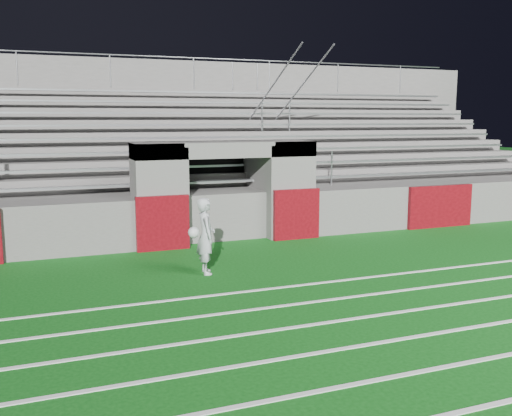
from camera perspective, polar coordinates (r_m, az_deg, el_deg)
name	(u,v)px	position (r m, az deg, el deg)	size (l,w,h in m)	color
ground	(278,273)	(12.02, 2.24, -6.49)	(90.00, 90.00, 0.00)	#0D4E12
field_markings	(433,369)	(7.95, 17.27, -15.14)	(28.00, 8.09, 0.01)	white
stadium_structure	(184,170)	(19.23, -7.25, 3.78)	(26.00, 8.48, 5.42)	#585653
goalkeeper_with_ball	(205,236)	(11.83, -5.07, -2.78)	(0.66, 0.68, 1.59)	#ABB0B5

